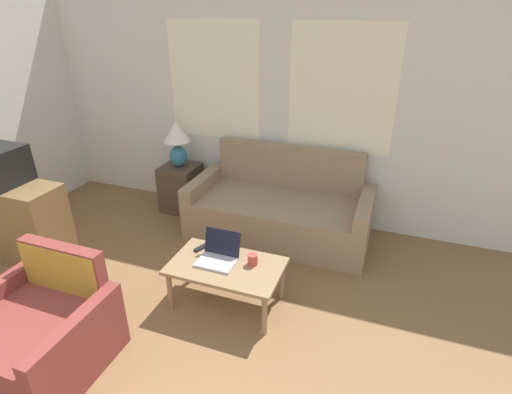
% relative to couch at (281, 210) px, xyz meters
% --- Properties ---
extents(wall_back, '(6.78, 0.06, 2.60)m').
position_rel_couch_xyz_m(wall_back, '(-0.15, 0.46, 1.03)').
color(wall_back, silver).
rests_on(wall_back, ground_plane).
extents(couch, '(1.94, 0.89, 0.93)m').
position_rel_couch_xyz_m(couch, '(0.00, 0.00, 0.00)').
color(couch, '#937A5B').
rests_on(couch, ground_plane).
extents(armchair, '(0.89, 0.82, 0.80)m').
position_rel_couch_xyz_m(armchair, '(-1.06, -2.30, -0.02)').
color(armchair, brown).
rests_on(armchair, ground_plane).
extents(tv_dresser, '(1.17, 0.45, 0.80)m').
position_rel_couch_xyz_m(tv_dresser, '(-2.41, -1.34, 0.12)').
color(tv_dresser, brown).
rests_on(tv_dresser, ground_plane).
extents(side_table, '(0.43, 0.43, 0.57)m').
position_rel_couch_xyz_m(side_table, '(-1.33, 0.14, 0.01)').
color(side_table, '#4C3D2D').
rests_on(side_table, ground_plane).
extents(table_lamp, '(0.31, 0.31, 0.55)m').
position_rel_couch_xyz_m(table_lamp, '(-1.33, 0.14, 0.63)').
color(table_lamp, teal).
rests_on(table_lamp, side_table).
extents(coffee_table, '(0.93, 0.56, 0.40)m').
position_rel_couch_xyz_m(coffee_table, '(-0.08, -1.30, 0.08)').
color(coffee_table, '#8E704C').
rests_on(coffee_table, ground_plane).
extents(laptop, '(0.32, 0.28, 0.23)m').
position_rel_couch_xyz_m(laptop, '(-0.16, -1.26, 0.18)').
color(laptop, '#B7B7BC').
rests_on(laptop, coffee_table).
extents(cup_navy, '(0.08, 0.08, 0.09)m').
position_rel_couch_xyz_m(cup_navy, '(0.13, -1.22, 0.17)').
color(cup_navy, '#B23D38').
rests_on(cup_navy, coffee_table).
extents(tv_remote, '(0.10, 0.16, 0.02)m').
position_rel_couch_xyz_m(tv_remote, '(-0.38, -1.15, 0.13)').
color(tv_remote, black).
rests_on(tv_remote, coffee_table).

